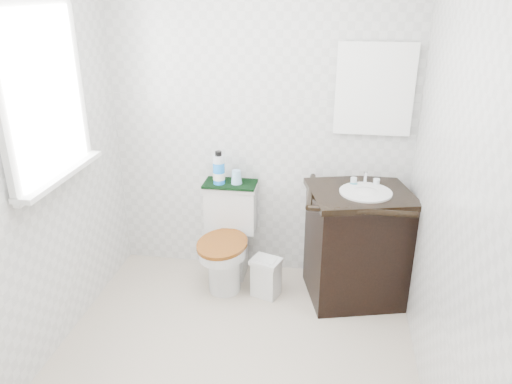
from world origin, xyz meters
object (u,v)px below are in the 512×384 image
(vanity, at_px, (357,242))
(trash_bin, at_px, (266,277))
(mouthwash_bottle, at_px, (219,169))
(cup, at_px, (236,177))
(toilet, at_px, (228,241))

(vanity, bearing_deg, trash_bin, -170.62)
(vanity, bearing_deg, mouthwash_bottle, 171.08)
(trash_bin, bearing_deg, cup, 133.00)
(cup, bearing_deg, mouthwash_bottle, -171.85)
(vanity, relative_size, cup, 9.13)
(vanity, xyz_separation_m, cup, (-0.89, 0.18, 0.37))
(toilet, distance_m, trash_bin, 0.40)
(mouthwash_bottle, bearing_deg, cup, 8.15)
(vanity, xyz_separation_m, trash_bin, (-0.63, -0.10, -0.28))
(toilet, relative_size, mouthwash_bottle, 2.96)
(mouthwash_bottle, xyz_separation_m, cup, (0.13, 0.02, -0.06))
(vanity, distance_m, trash_bin, 0.69)
(toilet, height_order, cup, cup)
(mouthwash_bottle, relative_size, cup, 2.45)
(trash_bin, bearing_deg, toilet, 151.18)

